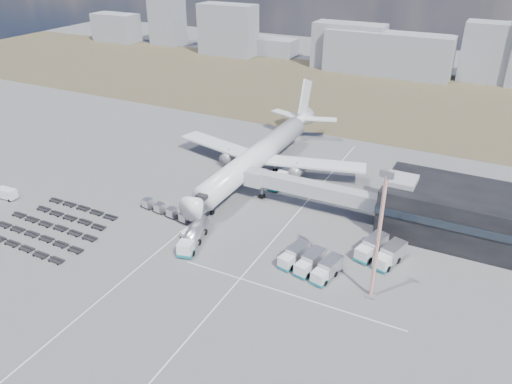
% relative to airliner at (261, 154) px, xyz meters
% --- Properties ---
extents(ground, '(420.00, 420.00, 0.00)m').
position_rel_airliner_xyz_m(ground, '(0.00, -32.38, -5.29)').
color(ground, '#565659').
rests_on(ground, ground).
extents(grass_strip, '(420.00, 90.00, 0.01)m').
position_rel_airliner_xyz_m(grass_strip, '(0.00, 77.62, -5.29)').
color(grass_strip, '#4A402C').
rests_on(grass_strip, ground).
extents(lane_markings, '(47.12, 110.00, 0.01)m').
position_rel_airliner_xyz_m(lane_markings, '(9.77, -29.38, -5.29)').
color(lane_markings, silver).
rests_on(lane_markings, ground).
extents(terminal, '(30.40, 16.40, 11.00)m').
position_rel_airliner_xyz_m(terminal, '(47.77, -8.41, -0.04)').
color(terminal, black).
rests_on(terminal, ground).
extents(jet_bridge, '(30.30, 3.80, 7.05)m').
position_rel_airliner_xyz_m(jet_bridge, '(15.90, -11.95, -0.24)').
color(jet_bridge, '#939399').
rests_on(jet_bridge, ground).
extents(airliner, '(51.59, 64.53, 17.62)m').
position_rel_airliner_xyz_m(airliner, '(0.00, 0.00, 0.00)').
color(airliner, silver).
rests_on(airliner, ground).
extents(skyline, '(292.76, 27.36, 25.97)m').
position_rel_airliner_xyz_m(skyline, '(-10.10, 117.49, 4.97)').
color(skyline, gray).
rests_on(skyline, ground).
extents(fuel_tanker, '(5.39, 11.45, 3.59)m').
position_rel_airliner_xyz_m(fuel_tanker, '(2.64, -34.74, -3.50)').
color(fuel_tanker, silver).
rests_on(fuel_tanker, ground).
extents(pushback_tug, '(3.97, 3.22, 1.54)m').
position_rel_airliner_xyz_m(pushback_tug, '(1.09, -34.18, -4.52)').
color(pushback_tug, silver).
rests_on(pushback_tug, ground).
extents(utility_van, '(4.76, 2.30, 2.47)m').
position_rel_airliner_xyz_m(utility_van, '(-45.33, -38.25, -4.06)').
color(utility_van, silver).
rests_on(utility_van, ground).
extents(catering_truck, '(3.04, 6.44, 2.87)m').
position_rel_airliner_xyz_m(catering_truck, '(7.14, -5.16, -3.82)').
color(catering_truck, silver).
rests_on(catering_truck, ground).
extents(service_trucks_near, '(10.81, 9.04, 2.89)m').
position_rel_airliner_xyz_m(service_trucks_near, '(25.91, -32.34, -3.72)').
color(service_trucks_near, silver).
rests_on(service_trucks_near, ground).
extents(service_trucks_far, '(8.47, 9.35, 3.16)m').
position_rel_airliner_xyz_m(service_trucks_far, '(36.28, -23.46, -3.58)').
color(service_trucks_far, silver).
rests_on(service_trucks_far, ground).
extents(uld_row, '(13.87, 3.66, 1.91)m').
position_rel_airliner_xyz_m(uld_row, '(-8.85, -28.01, -4.15)').
color(uld_row, black).
rests_on(uld_row, ground).
extents(baggage_dollies, '(24.06, 18.51, 0.72)m').
position_rel_airliner_xyz_m(baggage_dollies, '(-26.54, -43.10, -4.93)').
color(baggage_dollies, black).
rests_on(baggage_dollies, ground).
extents(floodlight_mast, '(2.20, 1.78, 23.01)m').
position_rel_airliner_xyz_m(floodlight_mast, '(37.66, -34.66, 6.24)').
color(floodlight_mast, '#B4351C').
rests_on(floodlight_mast, ground).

